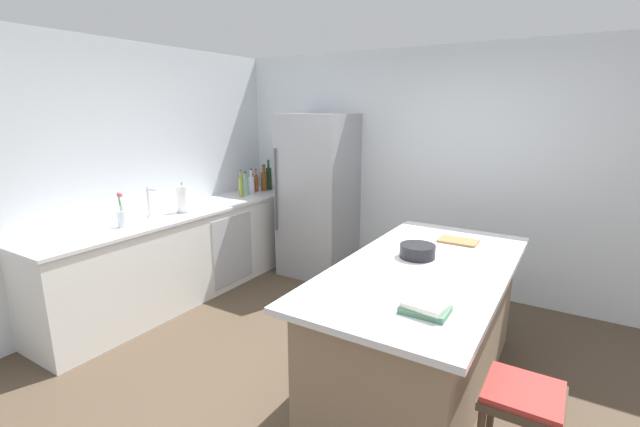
% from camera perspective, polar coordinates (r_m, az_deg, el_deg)
% --- Properties ---
extents(ground_plane, '(7.20, 7.20, 0.00)m').
position_cam_1_polar(ground_plane, '(3.40, 0.78, -21.57)').
color(ground_plane, '#4C3D2D').
extents(wall_rear, '(6.00, 0.10, 2.60)m').
position_cam_1_polar(wall_rear, '(4.89, 14.61, 5.52)').
color(wall_rear, silver).
rests_on(wall_rear, ground_plane).
extents(wall_left, '(0.10, 6.00, 2.60)m').
position_cam_1_polar(wall_left, '(4.59, -26.46, 4.01)').
color(wall_left, silver).
rests_on(wall_left, ground_plane).
extents(counter_run_left, '(0.67, 3.13, 0.93)m').
position_cam_1_polar(counter_run_left, '(4.80, -17.49, -5.07)').
color(counter_run_left, silver).
rests_on(counter_run_left, ground_plane).
extents(kitchen_island, '(1.06, 2.15, 0.93)m').
position_cam_1_polar(kitchen_island, '(3.21, 13.32, -14.41)').
color(kitchen_island, '#8E755B').
rests_on(kitchen_island, ground_plane).
extents(refrigerator, '(0.78, 0.73, 1.91)m').
position_cam_1_polar(refrigerator, '(5.09, -0.25, 2.35)').
color(refrigerator, '#93969B').
rests_on(refrigerator, ground_plane).
extents(bar_stool, '(0.36, 0.36, 0.68)m').
position_cam_1_polar(bar_stool, '(2.45, 25.23, -22.83)').
color(bar_stool, '#473828').
rests_on(bar_stool, ground_plane).
extents(sink_faucet, '(0.15, 0.05, 0.30)m').
position_cam_1_polar(sink_faucet, '(4.47, -21.77, 1.47)').
color(sink_faucet, silver).
rests_on(sink_faucet, counter_run_left).
extents(flower_vase, '(0.08, 0.08, 0.32)m').
position_cam_1_polar(flower_vase, '(4.21, -24.91, -0.29)').
color(flower_vase, silver).
rests_on(flower_vase, counter_run_left).
extents(paper_towel_roll, '(0.14, 0.14, 0.31)m').
position_cam_1_polar(paper_towel_roll, '(4.59, -17.82, 1.79)').
color(paper_towel_roll, gray).
rests_on(paper_towel_roll, counter_run_left).
extents(wine_bottle, '(0.07, 0.07, 0.39)m').
position_cam_1_polar(wine_bottle, '(5.67, -6.84, 4.72)').
color(wine_bottle, '#19381E').
rests_on(wine_bottle, counter_run_left).
extents(whiskey_bottle, '(0.08, 0.08, 0.33)m').
position_cam_1_polar(whiskey_bottle, '(5.61, -7.47, 4.39)').
color(whiskey_bottle, brown).
rests_on(whiskey_bottle, counter_run_left).
extents(vinegar_bottle, '(0.05, 0.05, 0.29)m').
position_cam_1_polar(vinegar_bottle, '(5.57, -8.49, 4.08)').
color(vinegar_bottle, '#994C23').
rests_on(vinegar_bottle, counter_run_left).
extents(hot_sauce_bottle, '(0.06, 0.06, 0.24)m').
position_cam_1_polar(hot_sauce_bottle, '(5.50, -8.99, 3.81)').
color(hot_sauce_bottle, red).
rests_on(hot_sauce_bottle, counter_run_left).
extents(soda_bottle, '(0.07, 0.07, 0.32)m').
position_cam_1_polar(soda_bottle, '(5.38, -9.13, 3.84)').
color(soda_bottle, silver).
rests_on(soda_bottle, counter_run_left).
extents(gin_bottle, '(0.06, 0.06, 0.29)m').
position_cam_1_polar(gin_bottle, '(5.31, -9.90, 3.63)').
color(gin_bottle, '#8CB79E').
rests_on(gin_bottle, counter_run_left).
extents(olive_oil_bottle, '(0.05, 0.05, 0.33)m').
position_cam_1_polar(olive_oil_bottle, '(5.23, -10.48, 3.58)').
color(olive_oil_bottle, olive).
rests_on(olive_oil_bottle, counter_run_left).
extents(cookbook_stack, '(0.24, 0.19, 0.06)m').
position_cam_1_polar(cookbook_stack, '(2.35, 13.84, -12.04)').
color(cookbook_stack, '#4C7F60').
rests_on(cookbook_stack, kitchen_island).
extents(mixing_bowl, '(0.25, 0.25, 0.09)m').
position_cam_1_polar(mixing_bowl, '(3.15, 12.84, -4.90)').
color(mixing_bowl, black).
rests_on(mixing_bowl, kitchen_island).
extents(cutting_board, '(0.30, 0.20, 0.02)m').
position_cam_1_polar(cutting_board, '(3.60, 17.93, -3.50)').
color(cutting_board, '#9E7042').
rests_on(cutting_board, kitchen_island).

